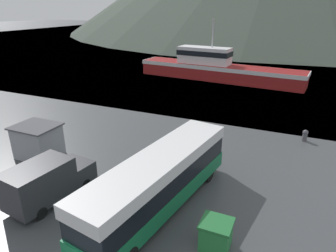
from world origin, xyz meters
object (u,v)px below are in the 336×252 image
delivery_van (47,181)px  fishing_boat (216,68)px  storage_bin (216,234)px  dock_kiosk (38,141)px  tour_bus (160,179)px

delivery_van → fishing_boat: bearing=96.0°
fishing_boat → storage_bin: size_ratio=17.55×
delivery_van → dock_kiosk: size_ratio=1.72×
tour_bus → delivery_van: tour_bus is taller
tour_bus → storage_bin: (3.70, -1.69, -1.12)m
storage_bin → dock_kiosk: bearing=166.0°
fishing_boat → delivery_van: bearing=4.9°
tour_bus → fishing_boat: (-5.81, 32.71, -0.04)m
fishing_boat → storage_bin: bearing=21.2°
delivery_van → dock_kiosk: 6.34m
storage_bin → dock_kiosk: 15.35m
delivery_van → fishing_boat: (0.50, 34.74, 0.48)m
tour_bus → dock_kiosk: 11.38m
delivery_van → storage_bin: 10.03m
tour_bus → delivery_van: size_ratio=2.15×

